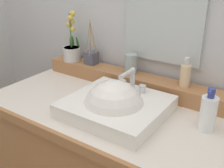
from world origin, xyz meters
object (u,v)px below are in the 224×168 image
at_px(soap_dispenser, 185,75).
at_px(tumbler_cup, 131,64).
at_px(reed_diffuser, 91,57).
at_px(soap_bar, 109,84).
at_px(potted_plant, 72,49).
at_px(sink_basin, 115,109).
at_px(lotion_bottle, 208,113).

xyz_separation_m(soap_dispenser, tumbler_cup, (-0.30, 0.00, -0.01)).
bearing_deg(reed_diffuser, soap_bar, -36.06).
xyz_separation_m(potted_plant, reed_diffuser, (0.14, 0.01, -0.03)).
relative_size(sink_basin, tumbler_cup, 4.00).
bearing_deg(tumbler_cup, sink_basin, -72.00).
bearing_deg(lotion_bottle, soap_bar, 178.04).
relative_size(sink_basin, soap_bar, 6.08).
bearing_deg(tumbler_cup, soap_dispenser, -0.50).
bearing_deg(soap_dispenser, lotion_bottle, -48.26).
relative_size(soap_bar, tumbler_cup, 0.66).
relative_size(reed_diffuser, lotion_bottle, 1.41).
xyz_separation_m(soap_bar, soap_dispenser, (0.32, 0.18, 0.06)).
distance_m(sink_basin, reed_diffuser, 0.49).
bearing_deg(lotion_bottle, tumbler_cup, 157.44).
distance_m(sink_basin, lotion_bottle, 0.39).
distance_m(sink_basin, potted_plant, 0.60).
distance_m(soap_bar, tumbler_cup, 0.19).
height_order(soap_dispenser, lotion_bottle, soap_dispenser).
distance_m(soap_dispenser, lotion_bottle, 0.27).
distance_m(potted_plant, soap_dispenser, 0.71).
bearing_deg(potted_plant, soap_dispenser, 0.68).
xyz_separation_m(sink_basin, soap_dispenser, (0.20, 0.30, 0.11)).
bearing_deg(potted_plant, sink_basin, -29.89).
distance_m(soap_dispenser, reed_diffuser, 0.57).
bearing_deg(soap_bar, soap_dispenser, 29.00).
bearing_deg(lotion_bottle, potted_plant, 168.08).
bearing_deg(sink_basin, potted_plant, 150.11).
bearing_deg(tumbler_cup, reed_diffuser, 179.40).
bearing_deg(potted_plant, lotion_bottle, -11.92).
bearing_deg(sink_basin, tumbler_cup, 108.00).
distance_m(soap_bar, lotion_bottle, 0.49).
xyz_separation_m(potted_plant, tumbler_cup, (0.41, 0.01, -0.02)).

